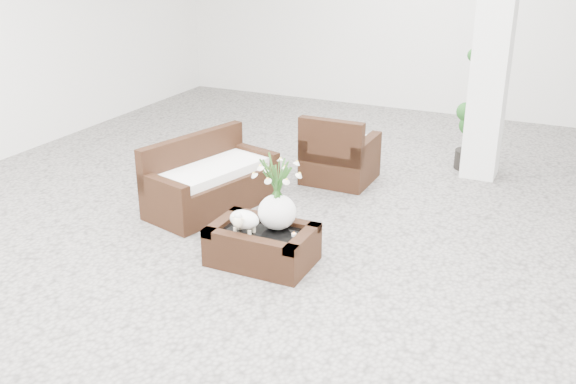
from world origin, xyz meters
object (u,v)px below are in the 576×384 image
at_px(coffee_table, 262,246).
at_px(loveseat, 212,174).
at_px(topiary, 474,111).
at_px(armchair, 340,147).

distance_m(coffee_table, loveseat, 1.39).
bearing_deg(topiary, armchair, -140.64).
xyz_separation_m(coffee_table, topiary, (1.18, 3.31, 0.57)).
bearing_deg(armchair, coffee_table, 93.70).
bearing_deg(topiary, loveseat, -132.61).
relative_size(coffee_table, topiary, 0.62).
height_order(loveseat, topiary, topiary).
distance_m(loveseat, topiary, 3.32).
bearing_deg(armchair, loveseat, 56.18).
distance_m(coffee_table, topiary, 3.56).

